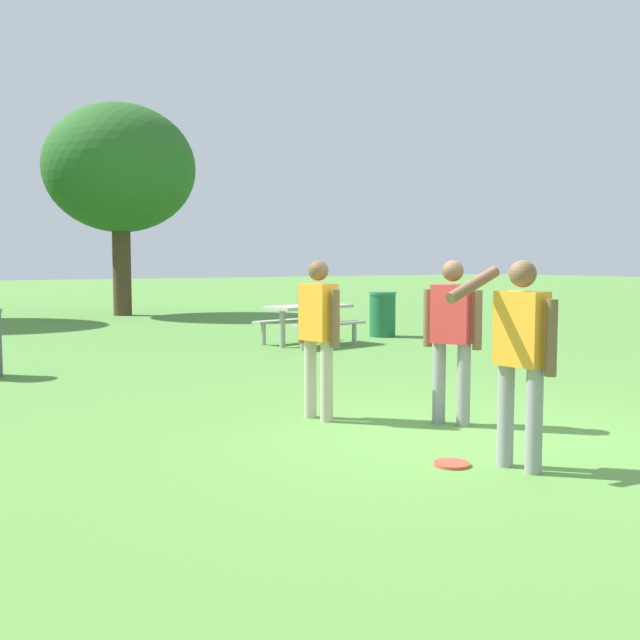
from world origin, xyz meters
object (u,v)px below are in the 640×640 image
(person_thrower, at_px, (520,348))
(trash_can_further_along, at_px, (382,314))
(picnic_table_near, at_px, (309,316))
(tree_slender_mid, at_px, (120,169))
(frisbee, at_px, (452,464))
(person_catcher, at_px, (318,329))
(person_bystander, at_px, (452,331))

(person_thrower, height_order, trash_can_further_along, person_thrower)
(person_thrower, distance_m, picnic_table_near, 8.80)
(person_thrower, relative_size, tree_slender_mid, 0.26)
(frisbee, relative_size, trash_can_further_along, 0.30)
(picnic_table_near, xyz_separation_m, tree_slender_mid, (-0.88, 9.58, 3.74))
(person_catcher, distance_m, tree_slender_mid, 16.02)
(person_catcher, bearing_deg, tree_slender_mid, 81.09)
(person_thrower, height_order, frisbee, person_thrower)
(person_bystander, bearing_deg, frisbee, -130.61)
(frisbee, xyz_separation_m, tree_slender_mid, (2.40, 17.51, 4.29))
(person_thrower, xyz_separation_m, tree_slender_mid, (2.04, 17.87, 3.34))
(person_catcher, bearing_deg, frisbee, -89.18)
(person_catcher, relative_size, picnic_table_near, 0.84)
(person_thrower, relative_size, person_catcher, 1.00)
(picnic_table_near, bearing_deg, trash_can_further_along, 14.47)
(frisbee, distance_m, picnic_table_near, 8.60)
(person_bystander, relative_size, picnic_table_near, 0.84)
(person_catcher, relative_size, trash_can_further_along, 1.71)
(person_catcher, bearing_deg, person_bystander, -41.67)
(trash_can_further_along, xyz_separation_m, tree_slender_mid, (-3.03, 9.02, 3.82))
(person_thrower, xyz_separation_m, person_catcher, (-0.39, 2.39, -0.02))
(person_bystander, bearing_deg, picnic_table_near, 71.31)
(tree_slender_mid, bearing_deg, person_thrower, -96.50)
(person_bystander, distance_m, frisbee, 1.77)
(person_catcher, relative_size, tree_slender_mid, 0.26)
(picnic_table_near, distance_m, tree_slender_mid, 10.32)
(person_thrower, distance_m, person_bystander, 1.62)
(tree_slender_mid, bearing_deg, person_catcher, -98.91)
(tree_slender_mid, bearing_deg, picnic_table_near, -84.77)
(picnic_table_near, height_order, trash_can_further_along, trash_can_further_along)
(person_bystander, xyz_separation_m, tree_slender_mid, (1.42, 16.37, 3.36))
(person_catcher, xyz_separation_m, tree_slender_mid, (2.43, 15.47, 3.36))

